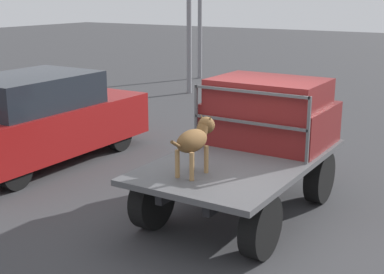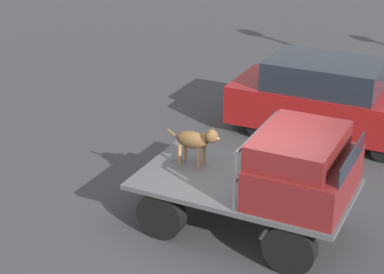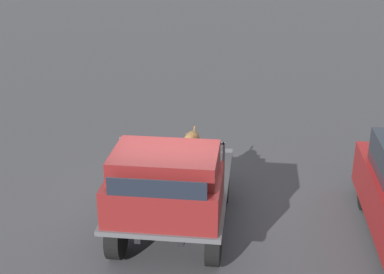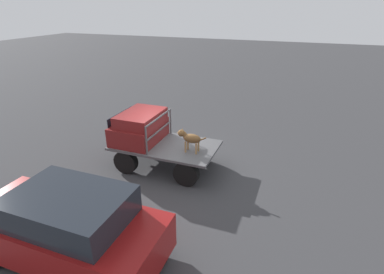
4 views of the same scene
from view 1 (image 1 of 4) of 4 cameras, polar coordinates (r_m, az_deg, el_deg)
ground_plane at (r=8.04m, az=5.17°, el=-8.10°), size 80.00×80.00×0.00m
flatbed_truck at (r=7.82m, az=5.28°, el=-3.99°), size 3.48×1.96×0.87m
truck_cab at (r=8.46m, az=8.31°, el=2.60°), size 1.42×1.84×1.03m
truck_headboard at (r=7.76m, az=6.11°, el=2.60°), size 0.04×1.84×0.95m
dog at (r=6.91m, az=0.38°, el=-0.18°), size 0.99×0.29×0.74m
parked_sedan at (r=10.56m, az=-16.04°, el=1.87°), size 4.35×1.86×1.71m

